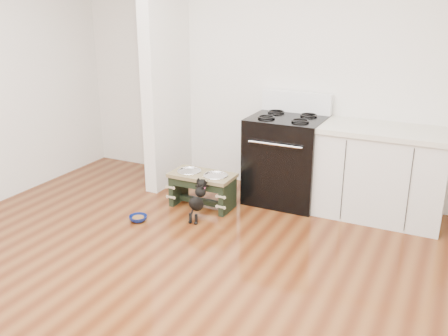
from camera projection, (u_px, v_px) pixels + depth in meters
ground at (154, 294)px, 3.71m from camera, size 5.00×5.00×0.00m
room_shell at (143, 76)px, 3.19m from camera, size 5.00×5.00×5.00m
partition_wall at (166, 68)px, 5.55m from camera, size 0.15×0.80×2.70m
oven_range at (286, 158)px, 5.28m from camera, size 0.76×0.69×1.14m
cabinet_run at (381, 173)px, 4.90m from camera, size 1.24×0.64×0.91m
dog_feeder at (202, 183)px, 5.18m from camera, size 0.67×0.36×0.38m
puppy at (198, 199)px, 4.88m from camera, size 0.12×0.34×0.41m
floor_bowl at (138, 218)px, 4.91m from camera, size 0.20×0.20×0.06m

